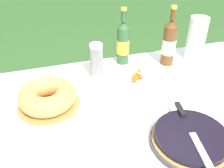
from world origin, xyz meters
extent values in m
cube|color=brown|center=(0.00, 0.00, 0.74)|extent=(1.90, 0.99, 0.03)
cylinder|color=brown|center=(0.89, 0.43, 0.36)|extent=(0.06, 0.06, 0.73)
cube|color=white|center=(0.00, 0.00, 0.76)|extent=(1.91, 1.00, 0.00)
cube|color=white|center=(0.00, 0.50, 0.71)|extent=(1.91, 0.01, 0.10)
cylinder|color=#38383D|center=(0.19, -0.30, 0.78)|extent=(0.32, 0.32, 0.02)
cylinder|color=#B78447|center=(0.19, -0.30, 0.79)|extent=(0.31, 0.31, 0.01)
cylinder|color=black|center=(0.19, -0.30, 0.81)|extent=(0.29, 0.29, 0.03)
cube|color=silver|center=(0.17, -0.39, 0.83)|extent=(0.06, 0.19, 0.00)
cube|color=black|center=(0.22, -0.16, 0.83)|extent=(0.04, 0.09, 0.01)
cylinder|color=#B78447|center=(-0.33, 0.12, 0.77)|extent=(0.30, 0.30, 0.01)
torus|color=tan|center=(-0.33, 0.12, 0.82)|extent=(0.27, 0.27, 0.10)
cylinder|color=white|center=(-0.04, 0.31, 0.81)|extent=(0.07, 0.07, 0.09)
cylinder|color=white|center=(-0.04, 0.31, 0.83)|extent=(0.07, 0.07, 0.09)
cylinder|color=white|center=(-0.04, 0.31, 0.84)|extent=(0.07, 0.07, 0.09)
cylinder|color=white|center=(-0.04, 0.31, 0.85)|extent=(0.07, 0.07, 0.09)
cylinder|color=white|center=(-0.04, 0.31, 0.86)|extent=(0.07, 0.07, 0.09)
cylinder|color=white|center=(-0.04, 0.31, 0.88)|extent=(0.07, 0.07, 0.09)
cylinder|color=white|center=(-0.04, 0.31, 0.89)|extent=(0.07, 0.07, 0.09)
cylinder|color=white|center=(-0.04, 0.31, 0.90)|extent=(0.07, 0.07, 0.09)
cylinder|color=white|center=(-0.04, 0.31, 0.92)|extent=(0.07, 0.07, 0.09)
torus|color=white|center=(-0.04, 0.31, 0.96)|extent=(0.07, 0.07, 0.01)
cylinder|color=#2D562D|center=(0.15, 0.42, 0.88)|extent=(0.07, 0.07, 0.23)
cylinder|color=yellow|center=(0.15, 0.42, 0.87)|extent=(0.08, 0.08, 0.09)
cone|color=#2D562D|center=(0.15, 0.42, 1.01)|extent=(0.07, 0.07, 0.04)
cylinder|color=#2D562D|center=(0.15, 0.42, 1.06)|extent=(0.03, 0.03, 0.06)
cylinder|color=gold|center=(0.15, 0.42, 1.10)|extent=(0.03, 0.03, 0.02)
cylinder|color=brown|center=(0.41, 0.33, 0.88)|extent=(0.08, 0.08, 0.24)
cylinder|color=beige|center=(0.41, 0.33, 0.88)|extent=(0.08, 0.08, 0.09)
cone|color=brown|center=(0.41, 0.33, 1.02)|extent=(0.08, 0.08, 0.04)
cylinder|color=brown|center=(0.41, 0.33, 1.07)|extent=(0.03, 0.03, 0.06)
cylinder|color=gold|center=(0.41, 0.33, 1.11)|extent=(0.03, 0.03, 0.02)
cylinder|color=white|center=(0.17, 0.20, 0.77)|extent=(0.21, 0.21, 0.01)
torus|color=white|center=(0.17, 0.20, 0.78)|extent=(0.21, 0.21, 0.01)
cone|color=orange|center=(0.17, 0.21, 0.80)|extent=(0.05, 0.04, 0.04)
cone|color=#A7561C|center=(0.18, 0.19, 0.80)|extent=(0.05, 0.05, 0.04)
cone|color=#A95517|center=(0.15, 0.18, 0.80)|extent=(0.04, 0.04, 0.04)
cone|color=#C36510|center=(0.20, 0.25, 0.80)|extent=(0.04, 0.03, 0.03)
cone|color=#CE591D|center=(0.15, 0.19, 0.80)|extent=(0.04, 0.04, 0.03)
cone|color=#B04B14|center=(0.15, 0.20, 0.79)|extent=(0.04, 0.04, 0.02)
cone|color=#C65D0C|center=(0.13, 0.17, 0.80)|extent=(0.05, 0.05, 0.04)
cone|color=#AF5E0A|center=(0.15, 0.20, 0.80)|extent=(0.04, 0.05, 0.04)
cylinder|color=white|center=(0.60, 0.34, 0.90)|extent=(0.11, 0.11, 0.27)
cylinder|color=#9E7A56|center=(0.60, 0.34, 1.03)|extent=(0.04, 0.04, 0.00)
camera|label=1|loc=(-0.31, -0.87, 1.53)|focal=40.00mm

